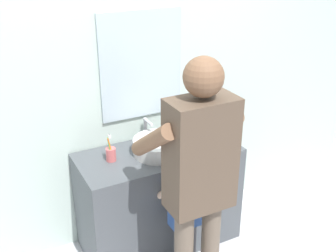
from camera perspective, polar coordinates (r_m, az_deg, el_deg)
back_wall at (r=3.10m, az=-4.04°, el=7.98°), size 4.40×0.10×2.70m
vanity_cabinet at (r=3.25m, az=-1.24°, el=-9.76°), size 1.19×0.54×0.80m
sink_basin at (r=3.00m, az=-1.14°, el=-2.73°), size 0.39×0.39×0.11m
faucet at (r=3.18m, az=-3.00°, el=-0.63°), size 0.18×0.14×0.18m
toothbrush_cup at (r=2.93m, az=-7.81°, el=-3.76°), size 0.07×0.07×0.21m
soap_bottle at (r=3.18m, az=4.40°, el=-0.97°), size 0.06×0.06×0.16m
child_toddler at (r=2.87m, az=2.35°, el=-11.11°), size 0.29×0.29×0.94m
adult_parent at (r=2.41m, az=4.20°, el=-5.99°), size 0.52×0.55×1.68m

